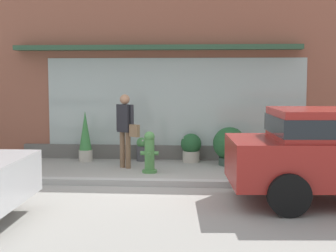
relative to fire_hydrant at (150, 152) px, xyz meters
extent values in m
plane|color=#9E9B93|center=(-0.02, -1.12, -0.45)|extent=(60.00, 60.00, 0.00)
cube|color=#B2B2AD|center=(-0.02, -1.32, -0.39)|extent=(14.00, 0.24, 0.12)
cube|color=#935642|center=(-0.02, 2.08, 2.04)|extent=(14.00, 0.36, 4.98)
cube|color=#ADBCB7|center=(0.44, 1.88, 1.01)|extent=(6.56, 0.03, 2.25)
cube|color=#2D5138|center=(-0.02, 1.73, 2.38)|extent=(7.16, 0.56, 0.12)
cube|color=#605E59|center=(-0.02, 1.86, -0.27)|extent=(6.96, 0.20, 0.36)
cylinder|color=#4C8C47|center=(0.00, 0.00, -0.42)|extent=(0.33, 0.33, 0.06)
cylinder|color=#4C8C47|center=(0.00, 0.00, -0.05)|extent=(0.22, 0.22, 0.68)
sphere|color=#4C8C47|center=(0.00, 0.00, 0.35)|extent=(0.23, 0.23, 0.23)
cylinder|color=#4C8C47|center=(-0.15, 0.00, -0.02)|extent=(0.10, 0.09, 0.09)
cylinder|color=#4C8C47|center=(0.15, 0.00, -0.02)|extent=(0.10, 0.09, 0.09)
cylinder|color=#4C8C47|center=(0.00, -0.15, -0.02)|extent=(0.09, 0.10, 0.09)
cylinder|color=brown|center=(-0.55, 0.48, -0.03)|extent=(0.12, 0.12, 0.84)
cylinder|color=brown|center=(-0.70, 0.58, -0.03)|extent=(0.12, 0.12, 0.84)
cube|color=#232328|center=(-0.63, 0.53, 0.71)|extent=(0.39, 0.35, 0.63)
sphere|color=#A37556|center=(-0.63, 0.53, 1.14)|extent=(0.23, 0.23, 0.23)
cylinder|color=#232328|center=(-0.45, 0.41, 0.72)|extent=(0.08, 0.08, 0.60)
cylinder|color=#232328|center=(-0.81, 0.65, 0.72)|extent=(0.08, 0.08, 0.60)
cube|color=#846647|center=(-0.38, 0.34, 0.44)|extent=(0.26, 0.22, 0.28)
cylinder|color=black|center=(2.38, -1.60, -0.12)|extent=(0.68, 0.23, 0.67)
cylinder|color=black|center=(2.51, -3.35, -0.12)|extent=(0.68, 0.23, 0.67)
cylinder|color=#B7B2A3|center=(2.87, 1.19, -0.26)|extent=(0.44, 0.44, 0.37)
cone|color=olive|center=(2.87, 1.19, 0.23)|extent=(0.40, 0.40, 0.61)
cylinder|color=#B7B2A3|center=(-1.77, 1.37, -0.31)|extent=(0.34, 0.34, 0.29)
cone|color=#3D8442|center=(-1.77, 1.37, 0.33)|extent=(0.31, 0.31, 0.98)
cylinder|color=#33473D|center=(1.80, 1.10, -0.36)|extent=(0.51, 0.51, 0.18)
sphere|color=#23562D|center=(1.80, 1.10, 0.07)|extent=(0.79, 0.79, 0.79)
cylinder|color=#4C4C51|center=(-0.38, 1.53, -0.26)|extent=(0.26, 0.26, 0.38)
sphere|color=#4C934C|center=(-0.38, 1.53, 0.02)|extent=(0.26, 0.26, 0.26)
sphere|color=white|center=(-0.34, 1.45, 0.06)|extent=(0.07, 0.07, 0.07)
sphere|color=#E5C64C|center=(-0.38, 1.61, 0.07)|extent=(0.06, 0.06, 0.06)
cylinder|color=#B7B2A3|center=(0.87, 1.46, -0.31)|extent=(0.42, 0.42, 0.28)
sphere|color=#23562D|center=(0.87, 1.46, 0.01)|extent=(0.51, 0.51, 0.51)
sphere|color=#DB4C7A|center=(0.79, 1.31, 0.10)|extent=(0.10, 0.10, 0.10)
sphere|color=#DB4C7A|center=(0.88, 1.55, 0.16)|extent=(0.11, 0.11, 0.11)
sphere|color=white|center=(0.72, 1.42, 0.11)|extent=(0.15, 0.15, 0.15)
camera|label=1|loc=(1.28, -10.94, 1.67)|focal=54.04mm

